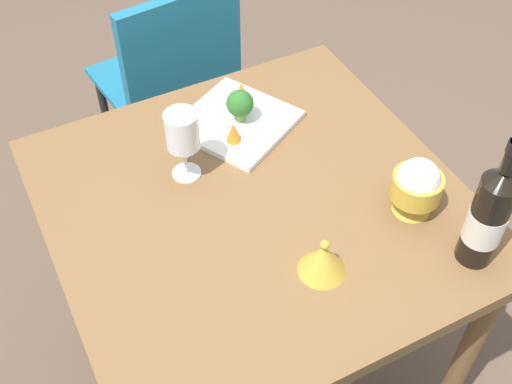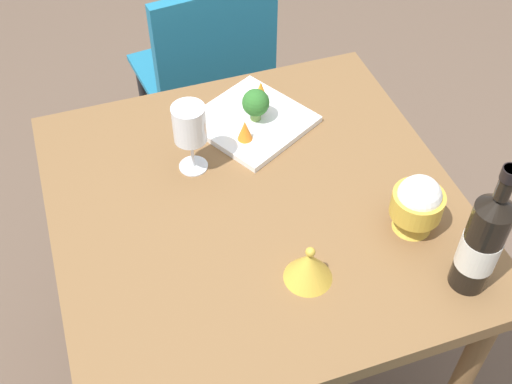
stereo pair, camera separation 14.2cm
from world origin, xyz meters
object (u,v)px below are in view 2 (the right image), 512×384
object	(u,v)px
broccoli_floret	(256,103)
carrot_garnish_right	(261,91)
rice_bowl	(417,204)
chair_near_window	(209,68)
wine_bottle	(482,242)
wine_glass	(190,125)
carrot_garnish_left	(245,130)
serving_plate	(252,121)
rice_bowl_lid	(309,266)

from	to	relation	value
broccoli_floret	carrot_garnish_right	bearing A→B (deg)	-28.22
broccoli_floret	rice_bowl	bearing A→B (deg)	-153.76
chair_near_window	wine_bottle	world-z (taller)	wine_bottle
wine_glass	rice_bowl	world-z (taller)	wine_glass
chair_near_window	wine_bottle	bearing A→B (deg)	-85.45
wine_glass	carrot_garnish_left	size ratio (longest dim) A/B	3.31
wine_bottle	carrot_garnish_right	xyz separation A→B (m)	(0.66, 0.21, -0.08)
chair_near_window	serving_plate	size ratio (longest dim) A/B	2.51
wine_bottle	broccoli_floret	world-z (taller)	wine_bottle
wine_glass	rice_bowl	size ratio (longest dim) A/B	1.26
chair_near_window	rice_bowl	distance (m)	1.03
rice_bowl	serving_plate	bearing A→B (deg)	26.89
chair_near_window	wine_glass	distance (m)	0.76
serving_plate	carrot_garnish_left	distance (m)	0.08
chair_near_window	serving_plate	distance (m)	0.59
rice_bowl_lid	carrot_garnish_right	size ratio (longest dim) A/B	1.80
broccoli_floret	carrot_garnish_left	bearing A→B (deg)	141.84
chair_near_window	broccoli_floret	bearing A→B (deg)	-98.98
chair_near_window	rice_bowl	world-z (taller)	rice_bowl
rice_bowl	rice_bowl_lid	xyz separation A→B (m)	(-0.05, 0.26, -0.04)
carrot_garnish_left	carrot_garnish_right	world-z (taller)	carrot_garnish_right
rice_bowl_lid	serving_plate	size ratio (longest dim) A/B	0.29
rice_bowl	carrot_garnish_right	size ratio (longest dim) A/B	2.56
chair_near_window	broccoli_floret	world-z (taller)	chair_near_window
wine_glass	serving_plate	bearing A→B (deg)	-60.40
wine_glass	carrot_garnish_right	size ratio (longest dim) A/B	3.23
chair_near_window	carrot_garnish_right	bearing A→B (deg)	-94.85
serving_plate	broccoli_floret	size ratio (longest dim) A/B	3.95
wine_glass	carrot_garnish_right	world-z (taller)	wine_glass
rice_bowl_lid	wine_glass	bearing A→B (deg)	19.79
chair_near_window	serving_plate	world-z (taller)	chair_near_window
rice_bowl_lid	carrot_garnish_right	bearing A→B (deg)	-9.12
rice_bowl_lid	rice_bowl	bearing A→B (deg)	-78.76
wine_bottle	broccoli_floret	size ratio (longest dim) A/B	3.73
wine_bottle	serving_plate	size ratio (longest dim) A/B	0.94
chair_near_window	rice_bowl_lid	world-z (taller)	chair_near_window
rice_bowl_lid	broccoli_floret	world-z (taller)	broccoli_floret
carrot_garnish_left	carrot_garnish_right	xyz separation A→B (m)	(0.13, -0.08, 0.00)
wine_glass	carrot_garnish_left	world-z (taller)	wine_glass
rice_bowl_lid	carrot_garnish_right	xyz separation A→B (m)	(0.55, -0.09, 0.01)
carrot_garnish_left	broccoli_floret	bearing A→B (deg)	-38.16
broccoli_floret	carrot_garnish_right	xyz separation A→B (m)	(0.07, -0.04, -0.02)
wine_glass	rice_bowl_lid	xyz separation A→B (m)	(-0.38, -0.14, -0.09)
chair_near_window	wine_bottle	xyz separation A→B (m)	(-1.13, -0.23, 0.34)
serving_plate	broccoli_floret	distance (m)	0.06
chair_near_window	carrot_garnish_right	size ratio (longest dim) A/B	15.32
rice_bowl	carrot_garnish_right	bearing A→B (deg)	19.29
wine_glass	serving_plate	xyz separation A→B (m)	(0.10, -0.18, -0.12)
chair_near_window	broccoli_floret	size ratio (longest dim) A/B	9.91
serving_plate	carrot_garnish_right	distance (m)	0.09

